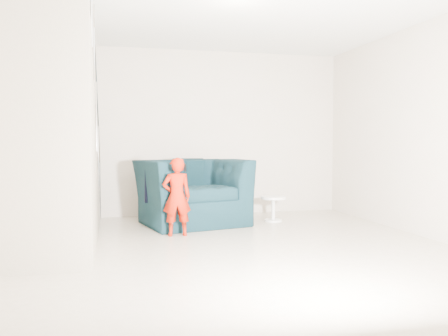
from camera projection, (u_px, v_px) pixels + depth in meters
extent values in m
plane|color=tan|center=(236.00, 251.00, 5.19)|extent=(5.50, 5.50, 0.00)
plane|color=silver|center=(236.00, 1.00, 5.05)|extent=(5.50, 5.50, 0.00)
plane|color=#BDAE9A|center=(193.00, 133.00, 7.79)|extent=(5.00, 0.00, 5.00)
plane|color=#BDAE9A|center=(373.00, 111.00, 2.45)|extent=(5.00, 0.00, 5.00)
plane|color=#BDAE9A|center=(437.00, 129.00, 5.70)|extent=(0.00, 5.50, 5.50)
imported|color=black|center=(192.00, 192.00, 6.93)|extent=(1.70, 1.56, 0.94)
imported|color=#A00705|center=(177.00, 197.00, 6.03)|extent=(0.37, 0.25, 1.00)
cylinder|color=white|center=(273.00, 198.00, 7.15)|extent=(0.38, 0.38, 0.04)
cylinder|color=white|center=(273.00, 210.00, 7.16)|extent=(0.06, 0.06, 0.34)
cylinder|color=white|center=(273.00, 220.00, 7.17)|extent=(0.26, 0.26, 0.03)
cube|color=#ADA089|center=(65.00, 214.00, 7.00)|extent=(1.00, 0.30, 0.27)
cube|color=#ADA089|center=(63.00, 208.00, 6.70)|extent=(1.00, 0.30, 0.54)
cube|color=#ADA089|center=(60.00, 201.00, 6.41)|extent=(1.00, 0.30, 0.81)
cube|color=#ADA089|center=(58.00, 193.00, 6.11)|extent=(1.00, 0.30, 1.08)
cube|color=#ADA089|center=(55.00, 185.00, 5.81)|extent=(1.00, 0.30, 1.35)
cube|color=#ADA089|center=(51.00, 175.00, 5.51)|extent=(1.00, 0.30, 1.62)
cube|color=#ADA089|center=(48.00, 165.00, 5.21)|extent=(1.00, 0.30, 1.89)
cube|color=#ADA089|center=(44.00, 153.00, 4.91)|extent=(1.00, 0.30, 2.16)
cube|color=#ADA089|center=(39.00, 140.00, 4.61)|extent=(1.00, 0.30, 2.43)
cube|color=#ADA089|center=(34.00, 125.00, 4.32)|extent=(1.00, 0.30, 2.70)
cylinder|color=silver|center=(95.00, 54.00, 5.70)|extent=(0.04, 3.03, 2.73)
cylinder|color=silver|center=(100.00, 188.00, 7.24)|extent=(0.04, 0.04, 1.00)
cube|color=black|center=(188.00, 174.00, 7.25)|extent=(0.47, 0.23, 0.47)
cube|color=black|center=(145.00, 184.00, 6.79)|extent=(0.04, 0.43, 0.48)
cube|color=black|center=(185.00, 168.00, 6.01)|extent=(0.03, 0.05, 0.10)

